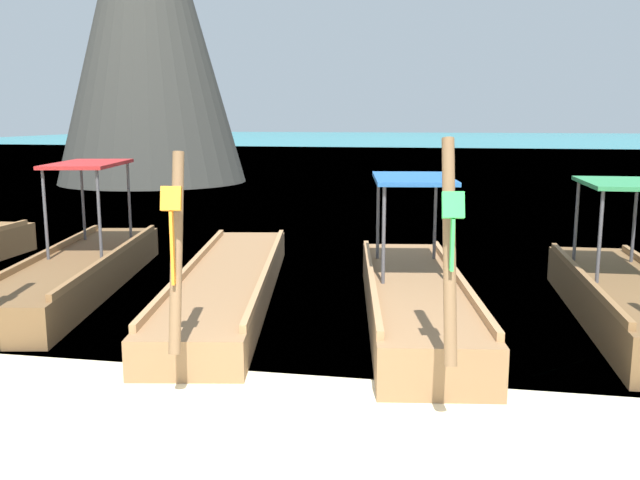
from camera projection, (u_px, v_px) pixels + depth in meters
ground at (223, 477)px, 5.46m from camera, size 120.00×120.00×0.00m
sea_water at (430, 147)px, 65.71m from camera, size 120.00×120.00×0.00m
longtail_boat_yellow_ribbon at (79, 270)px, 11.27m from camera, size 2.35×6.66×2.42m
longtail_boat_orange_ribbon at (229, 284)px, 10.73m from camera, size 2.47×7.45×2.48m
longtail_boat_green_ribbon at (415, 297)px, 9.55m from camera, size 2.10×6.21×2.63m
longtail_boat_pink_ribbon at (626, 298)px, 9.46m from camera, size 1.37×5.64×2.73m
karst_rock at (145, 12)px, 29.05m from camera, size 8.06×8.06×14.86m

